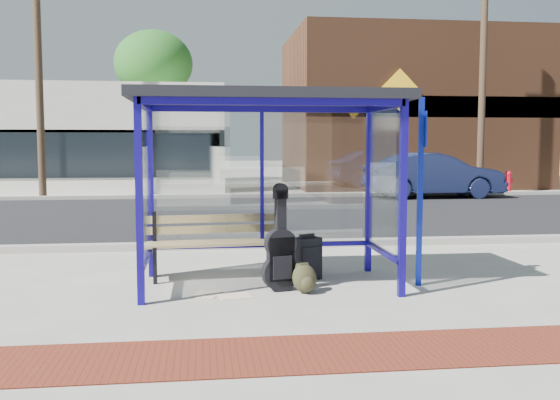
{
  "coord_description": "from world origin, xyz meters",
  "views": [
    {
      "loc": [
        -0.8,
        -7.72,
        1.79
      ],
      "look_at": [
        0.18,
        0.2,
        1.07
      ],
      "focal_mm": 40.0,
      "sensor_mm": 36.0,
      "label": 1
    }
  ],
  "objects": [
    {
      "name": "backpack",
      "position": [
        0.4,
        -0.44,
        0.17
      ],
      "size": [
        0.34,
        0.32,
        0.36
      ],
      "rotation": [
        0.0,
        0.0,
        0.21
      ],
      "color": "#2B2A18",
      "rests_on": "ground"
    },
    {
      "name": "curb_far",
      "position": [
        0.0,
        13.1,
        0.06
      ],
      "size": [
        60.0,
        0.25,
        0.12
      ],
      "primitive_type": "cube",
      "color": "gray",
      "rests_on": "ground"
    },
    {
      "name": "bench",
      "position": [
        -0.6,
        0.61,
        0.51
      ],
      "size": [
        1.92,
        0.6,
        0.89
      ],
      "rotation": [
        0.0,
        0.0,
        0.07
      ],
      "color": "black",
      "rests_on": "ground"
    },
    {
      "name": "tree_mid",
      "position": [
        -3.0,
        22.0,
        5.45
      ],
      "size": [
        3.6,
        3.6,
        7.03
      ],
      "color": "#4C3826",
      "rests_on": "ground"
    },
    {
      "name": "newspaper_c",
      "position": [
        0.2,
        0.12,
        0.0
      ],
      "size": [
        0.28,
        0.36,
        0.01
      ],
      "primitive_type": "cube",
      "rotation": [
        0.0,
        0.0,
        1.54
      ],
      "color": "white",
      "rests_on": "ground"
    },
    {
      "name": "far_sidewalk",
      "position": [
        0.0,
        15.0,
        0.0
      ],
      "size": [
        60.0,
        4.0,
        0.01
      ],
      "primitive_type": "cube",
      "color": "#B2ADA0",
      "rests_on": "ground"
    },
    {
      "name": "utility_pole_east",
      "position": [
        9.0,
        13.4,
        4.11
      ],
      "size": [
        1.6,
        0.24,
        8.0
      ],
      "color": "#4C3826",
      "rests_on": "ground"
    },
    {
      "name": "brick_paver_strip",
      "position": [
        0.0,
        -2.6,
        0.01
      ],
      "size": [
        60.0,
        1.0,
        0.01
      ],
      "primitive_type": "cube",
      "color": "maroon",
      "rests_on": "ground"
    },
    {
      "name": "fire_hydrant",
      "position": [
        10.36,
        13.94,
        0.44
      ],
      "size": [
        0.37,
        0.24,
        0.82
      ],
      "rotation": [
        0.0,
        0.0,
        0.17
      ],
      "color": "red",
      "rests_on": "ground"
    },
    {
      "name": "parked_car",
      "position": [
        6.86,
        12.32,
        0.75
      ],
      "size": [
        4.6,
        1.7,
        1.5
      ],
      "primitive_type": "imported",
      "rotation": [
        0.0,
        0.0,
        1.59
      ],
      "color": "#192147",
      "rests_on": "ground"
    },
    {
      "name": "street_asphalt",
      "position": [
        0.0,
        8.0,
        0.0
      ],
      "size": [
        60.0,
        10.0,
        0.0
      ],
      "primitive_type": "cube",
      "color": "black",
      "rests_on": "ground"
    },
    {
      "name": "ground",
      "position": [
        0.0,
        0.0,
        0.0
      ],
      "size": [
        120.0,
        120.0,
        0.0
      ],
      "primitive_type": "plane",
      "color": "#B2ADA0",
      "rests_on": "ground"
    },
    {
      "name": "suitcase",
      "position": [
        0.55,
        0.3,
        0.28
      ],
      "size": [
        0.41,
        0.34,
        0.61
      ],
      "rotation": [
        0.0,
        0.0,
        0.42
      ],
      "color": "black",
      "rests_on": "ground"
    },
    {
      "name": "bus_shelter",
      "position": [
        0.0,
        0.07,
        2.07
      ],
      "size": [
        3.3,
        1.8,
        2.42
      ],
      "color": "#150B82",
      "rests_on": "ground"
    },
    {
      "name": "utility_pole_west",
      "position": [
        -6.0,
        13.4,
        4.11
      ],
      "size": [
        1.6,
        0.24,
        8.0
      ],
      "color": "#4C3826",
      "rests_on": "ground"
    },
    {
      "name": "newspaper_a",
      "position": [
        -0.78,
        -0.37,
        0.0
      ],
      "size": [
        0.4,
        0.45,
        0.01
      ],
      "primitive_type": "cube",
      "rotation": [
        0.0,
        0.0,
        1.25
      ],
      "color": "white",
      "rests_on": "ground"
    },
    {
      "name": "storefront_brown",
      "position": [
        8.0,
        18.49,
        3.2
      ],
      "size": [
        10.0,
        7.08,
        6.4
      ],
      "color": "#59331E",
      "rests_on": "ground"
    },
    {
      "name": "newspaper_b",
      "position": [
        -0.45,
        -0.5,
        0.0
      ],
      "size": [
        0.43,
        0.37,
        0.01
      ],
      "primitive_type": "cube",
      "rotation": [
        0.0,
        0.0,
        0.2
      ],
      "color": "white",
      "rests_on": "ground"
    },
    {
      "name": "guitar_bag",
      "position": [
        0.12,
        -0.29,
        0.45
      ],
      "size": [
        0.47,
        0.22,
        1.24
      ],
      "rotation": [
        0.0,
        0.0,
        0.22
      ],
      "color": "black",
      "rests_on": "ground"
    },
    {
      "name": "curb_near",
      "position": [
        0.0,
        2.9,
        0.06
      ],
      "size": [
        60.0,
        0.25,
        0.12
      ],
      "primitive_type": "cube",
      "color": "gray",
      "rests_on": "ground"
    },
    {
      "name": "sign_post",
      "position": [
        1.91,
        -0.21,
        1.33
      ],
      "size": [
        0.13,
        0.29,
        2.37
      ],
      "rotation": [
        0.0,
        0.0,
        -0.24
      ],
      "color": "navy",
      "rests_on": "ground"
    },
    {
      "name": "tree_right",
      "position": [
        12.5,
        22.0,
        5.45
      ],
      "size": [
        3.6,
        3.6,
        7.03
      ],
      "color": "#4C3826",
      "rests_on": "ground"
    }
  ]
}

